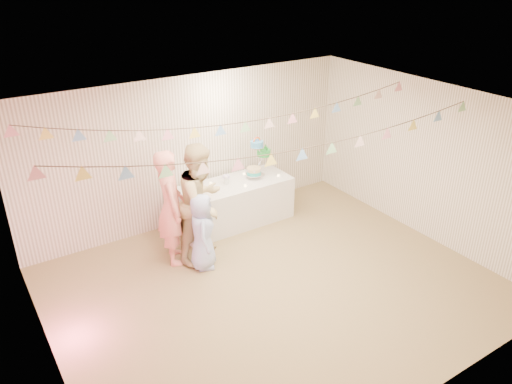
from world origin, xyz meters
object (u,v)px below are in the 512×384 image
cake_stand (259,158)px  person_adult_b (202,203)px  person_child (202,232)px  table (234,203)px  person_adult_a (171,207)px

cake_stand → person_adult_b: person_adult_b is taller
cake_stand → person_child: bearing=-149.1°
cake_stand → person_child: (-1.66, -0.99, -0.49)m
table → person_child: person_child is taller
person_adult_b → person_adult_a: bearing=128.8°
cake_stand → person_child: 1.99m
cake_stand → person_child: cake_stand is taller
person_adult_a → person_child: 0.60m
cake_stand → person_adult_a: (-1.94, -0.56, -0.18)m
table → cake_stand: cake_stand is taller
table → person_adult_a: size_ratio=1.12×
cake_stand → table: bearing=-174.8°
cake_stand → person_adult_a: 2.03m
cake_stand → person_adult_b: bearing=-154.2°
person_child → table: bearing=-25.1°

